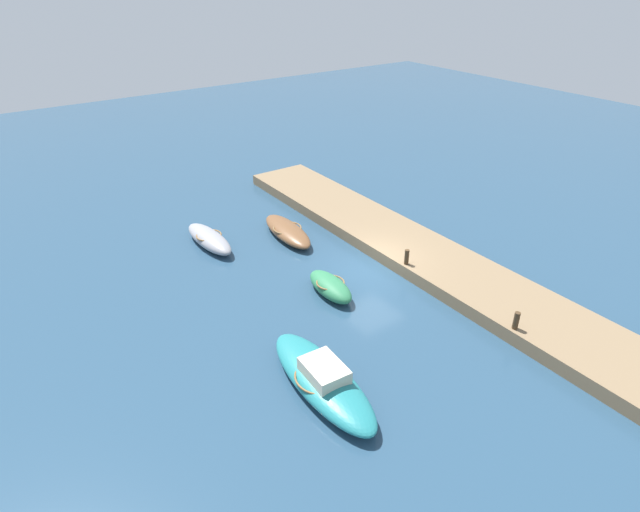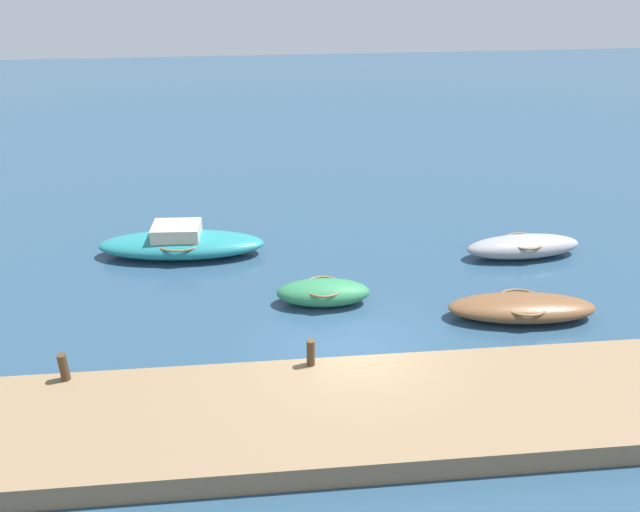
% 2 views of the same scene
% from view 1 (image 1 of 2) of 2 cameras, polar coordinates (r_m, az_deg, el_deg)
% --- Properties ---
extents(ground_plane, '(84.00, 84.00, 0.00)m').
position_cam_1_polar(ground_plane, '(24.40, 5.73, -1.50)').
color(ground_plane, navy).
extents(dock_platform, '(25.32, 3.64, 0.58)m').
position_cam_1_polar(dock_platform, '(25.78, 10.02, 0.72)').
color(dock_platform, '#846B4C').
rests_on(dock_platform, ground_plane).
extents(dinghy_green, '(2.85, 1.34, 0.75)m').
position_cam_1_polar(dinghy_green, '(22.36, 1.14, -3.33)').
color(dinghy_green, '#2D7A4C').
rests_on(dinghy_green, ground_plane).
extents(motorboat_teal, '(5.69, 2.11, 1.14)m').
position_cam_1_polar(motorboat_teal, '(17.75, 0.26, -13.26)').
color(motorboat_teal, teal).
rests_on(motorboat_teal, ground_plane).
extents(rowboat_grey, '(4.00, 1.39, 0.74)m').
position_cam_1_polar(rowboat_grey, '(26.77, -11.98, 1.85)').
color(rowboat_grey, '#939399').
rests_on(rowboat_grey, ground_plane).
extents(rowboat_brown, '(4.36, 1.79, 0.67)m').
position_cam_1_polar(rowboat_brown, '(27.09, -3.57, 2.74)').
color(rowboat_brown, brown).
rests_on(rowboat_brown, ground_plane).
extents(mooring_post_west, '(0.21, 0.21, 0.71)m').
position_cam_1_polar(mooring_post_west, '(20.72, 20.59, -6.60)').
color(mooring_post_west, '#47331E').
rests_on(mooring_post_west, dock_platform).
extents(mooring_post_mid_west, '(0.20, 0.20, 0.71)m').
position_cam_1_polar(mooring_post_mid_west, '(23.74, 9.43, -0.10)').
color(mooring_post_mid_west, '#47331E').
rests_on(mooring_post_mid_west, dock_platform).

